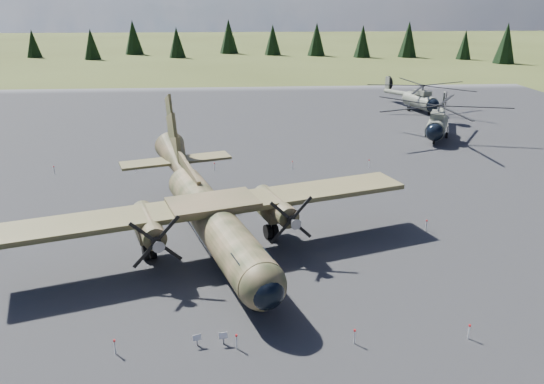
{
  "coord_description": "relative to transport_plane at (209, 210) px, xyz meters",
  "views": [
    {
      "loc": [
        2.2,
        -35.92,
        16.65
      ],
      "look_at": [
        4.89,
        2.0,
        2.68
      ],
      "focal_mm": 35.0,
      "sensor_mm": 36.0,
      "label": 1
    }
  ],
  "objects": [
    {
      "name": "info_placard_right",
      "position": [
        1.09,
        -11.75,
        -2.26
      ],
      "size": [
        0.47,
        0.25,
        0.7
      ],
      "rotation": [
        0.0,
        0.0,
        0.16
      ],
      "color": "gray",
      "rests_on": "ground"
    },
    {
      "name": "info_placard_left",
      "position": [
        -0.24,
        -11.79,
        -2.28
      ],
      "size": [
        0.45,
        0.28,
        0.66
      ],
      "rotation": [
        0.0,
        0.0,
        0.26
      ],
      "color": "gray",
      "rests_on": "ground"
    },
    {
      "name": "treeline",
      "position": [
        0.84,
        1.25,
        2.05
      ],
      "size": [
        282.09,
        286.37,
        10.91
      ],
      "color": "black",
      "rests_on": "ground"
    },
    {
      "name": "transport_plane",
      "position": [
        0.0,
        0.0,
        0.0
      ],
      "size": [
        28.24,
        25.16,
        9.47
      ],
      "rotation": [
        0.0,
        0.0,
        0.31
      ],
      "color": "#343C20",
      "rests_on": "ground"
    },
    {
      "name": "helicopter_mid",
      "position": [
        30.46,
        45.03,
        0.29
      ],
      "size": [
        20.42,
        21.26,
        4.24
      ],
      "rotation": [
        0.0,
        0.0,
        0.26
      ],
      "color": "slate",
      "rests_on": "ground"
    },
    {
      "name": "helicopter_near",
      "position": [
        26.98,
        28.38,
        0.41
      ],
      "size": [
        23.02,
        23.02,
        4.41
      ],
      "rotation": [
        0.0,
        0.0,
        -0.43
      ],
      "color": "slate",
      "rests_on": "ground"
    },
    {
      "name": "barrier_fence",
      "position": [
        -0.7,
        1.26,
        -2.21
      ],
      "size": [
        33.12,
        29.62,
        0.85
      ],
      "color": "white",
      "rests_on": "ground"
    },
    {
      "name": "apron",
      "position": [
        -0.24,
        11.33,
        -2.72
      ],
      "size": [
        120.0,
        120.0,
        0.04
      ],
      "primitive_type": "cube",
      "color": "#57575C",
      "rests_on": "ground"
    },
    {
      "name": "ground",
      "position": [
        -0.24,
        1.33,
        -2.72
      ],
      "size": [
        500.0,
        500.0,
        0.0
      ],
      "primitive_type": "plane",
      "color": "#55612B",
      "rests_on": "ground"
    }
  ]
}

